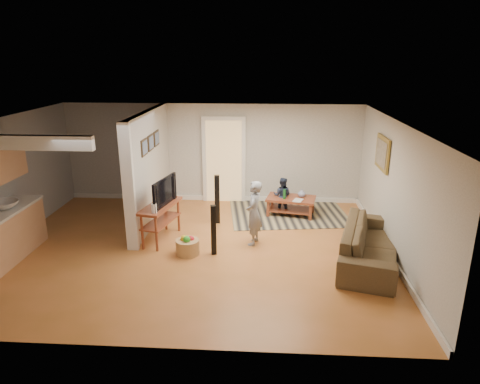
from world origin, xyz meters
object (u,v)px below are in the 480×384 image
object	(u,v)px
speaker_right	(217,199)
toddler	(282,213)
tv_console	(161,208)
toy_basket	(188,246)
speaker_left	(213,230)
sofa	(369,261)
coffee_table	(292,201)
child	(254,243)

from	to	relation	value
speaker_right	toddler	world-z (taller)	speaker_right
tv_console	toy_basket	size ratio (longest dim) A/B	2.88
speaker_right	toy_basket	world-z (taller)	speaker_right
speaker_left	toddler	bearing A→B (deg)	48.17
sofa	toddler	bearing A→B (deg)	47.75
speaker_left	tv_console	bearing A→B (deg)	141.40
speaker_right	coffee_table	bearing A→B (deg)	13.38
toy_basket	toddler	world-z (taller)	toddler
tv_console	child	distance (m)	2.01
tv_console	toddler	size ratio (longest dim) A/B	1.44
speaker_left	child	xyz separation A→B (m)	(0.74, 0.52, -0.49)
speaker_left	toddler	distance (m)	2.73
coffee_table	speaker_left	bearing A→B (deg)	-125.82
speaker_right	sofa	bearing A→B (deg)	-36.15
sofa	speaker_right	size ratio (longest dim) A/B	2.16
coffee_table	toddler	bearing A→B (deg)	155.74
speaker_right	toy_basket	xyz separation A→B (m)	(-0.39, -1.64, -0.39)
coffee_table	toy_basket	bearing A→B (deg)	-132.93
child	speaker_left	bearing A→B (deg)	-43.79
speaker_right	child	xyz separation A→B (m)	(0.85, -1.08, -0.56)
sofa	toy_basket	size ratio (longest dim) A/B	5.41
coffee_table	toy_basket	distance (m)	3.07
sofa	child	distance (m)	2.25
speaker_right	speaker_left	bearing A→B (deg)	-92.26
tv_console	coffee_table	bearing A→B (deg)	43.10
toy_basket	speaker_left	bearing A→B (deg)	4.77
speaker_left	toddler	size ratio (longest dim) A/B	1.11
sofa	tv_console	distance (m)	4.16
toy_basket	child	distance (m)	1.37
toy_basket	toddler	bearing A→B (deg)	51.55
speaker_right	toddler	size ratio (longest dim) A/B	1.26
child	coffee_table	bearing A→B (deg)	164.70
toy_basket	sofa	bearing A→B (deg)	-1.58
speaker_right	toy_basket	distance (m)	1.73
coffee_table	tv_console	size ratio (longest dim) A/B	0.95
coffee_table	toddler	xyz separation A→B (m)	(-0.23, 0.10, -0.34)
coffee_table	tv_console	world-z (taller)	tv_console
tv_console	speaker_right	distance (m)	1.45
sofa	toy_basket	xyz separation A→B (m)	(-3.40, 0.09, 0.16)
tv_console	speaker_left	bearing A→B (deg)	-14.90
toy_basket	coffee_table	bearing A→B (deg)	47.07
speaker_right	child	size ratio (longest dim) A/B	0.85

